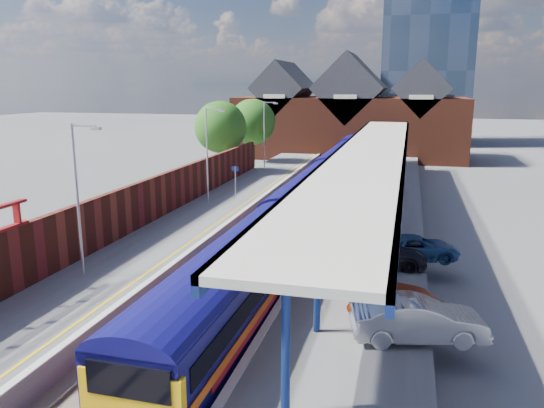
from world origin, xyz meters
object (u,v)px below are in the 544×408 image
at_px(train, 328,177).
at_px(parked_car_red, 410,305).
at_px(parked_car_dark, 377,252).
at_px(lamp_post_d, 265,131).
at_px(lamp_post_b, 80,191).
at_px(lamp_post_c, 209,150).
at_px(parked_car_blue, 416,248).
at_px(platform_sign, 235,177).
at_px(parked_car_silver, 418,320).

distance_m(train, parked_car_red, 25.38).
xyz_separation_m(train, parked_car_dark, (5.15, -18.16, -0.43)).
bearing_deg(lamp_post_d, lamp_post_b, -90.00).
bearing_deg(lamp_post_c, lamp_post_b, -90.00).
height_order(lamp_post_b, parked_car_blue, lamp_post_b).
height_order(platform_sign, parked_car_blue, platform_sign).
bearing_deg(parked_car_silver, parked_car_red, 0.31).
bearing_deg(lamp_post_d, parked_car_dark, -64.54).
bearing_deg(parked_car_blue, lamp_post_d, 17.66).
bearing_deg(parked_car_dark, train, 10.28).
relative_size(lamp_post_d, parked_car_silver, 1.53).
bearing_deg(parked_car_red, parked_car_blue, 12.56).
bearing_deg(parked_car_red, platform_sign, 48.42).
relative_size(lamp_post_d, parked_car_blue, 1.60).
distance_m(train, parked_car_dark, 18.88).
bearing_deg(lamp_post_d, parked_car_red, -66.57).
relative_size(parked_car_silver, parked_car_dark, 0.96).
xyz_separation_m(platform_sign, parked_car_dark, (11.64, -13.32, -1.00)).
bearing_deg(parked_car_silver, lamp_post_b, 65.85).
relative_size(parked_car_silver, parked_car_blue, 1.05).
bearing_deg(parked_car_blue, lamp_post_b, 100.46).
xyz_separation_m(lamp_post_b, parked_car_dark, (13.00, 4.68, -3.30)).
distance_m(platform_sign, parked_car_red, 23.68).
distance_m(parked_car_silver, parked_car_blue, 9.01).
bearing_deg(parked_car_blue, parked_car_red, 165.83).
distance_m(lamp_post_d, parked_car_dark, 30.43).
bearing_deg(platform_sign, parked_car_blue, -41.18).
relative_size(train, parked_car_dark, 13.82).
height_order(train, parked_car_red, train).
bearing_deg(lamp_post_c, parked_car_dark, -41.03).
xyz_separation_m(train, parked_car_blue, (6.98, -16.63, -0.51)).
height_order(lamp_post_c, lamp_post_d, same).
relative_size(lamp_post_b, platform_sign, 2.80).
bearing_deg(lamp_post_b, platform_sign, 85.67).
bearing_deg(parked_car_dark, parked_car_blue, -55.79).
xyz_separation_m(lamp_post_d, platform_sign, (1.36, -14.00, -2.30)).
xyz_separation_m(lamp_post_c, platform_sign, (1.36, 2.00, -2.30)).
height_order(lamp_post_d, parked_car_dark, lamp_post_d).
bearing_deg(lamp_post_d, train, -49.37).
bearing_deg(lamp_post_b, lamp_post_d, 90.00).
bearing_deg(lamp_post_d, parked_car_blue, -60.08).
bearing_deg(parked_car_silver, lamp_post_d, 9.64).
distance_m(lamp_post_c, parked_car_blue, 18.10).
relative_size(train, parked_car_silver, 14.37).
height_order(lamp_post_b, lamp_post_c, same).
distance_m(lamp_post_b, parked_car_red, 15.02).
relative_size(parked_car_red, parked_car_blue, 1.02).
distance_m(platform_sign, parked_car_silver, 24.81).
bearing_deg(train, parked_car_dark, -74.17).
distance_m(train, lamp_post_d, 12.40).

